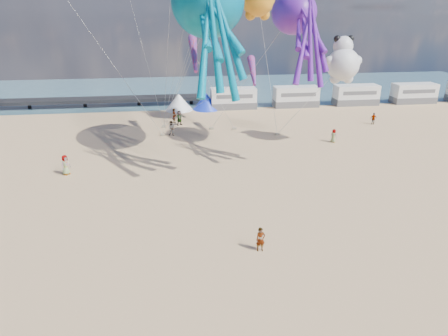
# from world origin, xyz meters

# --- Properties ---
(ground) EXTENTS (120.00, 120.00, 0.00)m
(ground) POSITION_xyz_m (0.00, 0.00, 0.00)
(ground) COLOR tan
(ground) RESTS_ON ground
(water) EXTENTS (120.00, 120.00, 0.00)m
(water) POSITION_xyz_m (0.00, 55.00, 0.02)
(water) COLOR #3B6171
(water) RESTS_ON ground
(pier) EXTENTS (60.00, 3.00, 0.50)m
(pier) POSITION_xyz_m (-28.00, 44.00, 1.00)
(pier) COLOR black
(pier) RESTS_ON ground
(motorhome_0) EXTENTS (6.60, 2.50, 3.00)m
(motorhome_0) POSITION_xyz_m (6.00, 40.00, 1.50)
(motorhome_0) COLOR silver
(motorhome_0) RESTS_ON ground
(motorhome_1) EXTENTS (6.60, 2.50, 3.00)m
(motorhome_1) POSITION_xyz_m (15.50, 40.00, 1.50)
(motorhome_1) COLOR silver
(motorhome_1) RESTS_ON ground
(motorhome_2) EXTENTS (6.60, 2.50, 3.00)m
(motorhome_2) POSITION_xyz_m (25.00, 40.00, 1.50)
(motorhome_2) COLOR silver
(motorhome_2) RESTS_ON ground
(motorhome_3) EXTENTS (6.60, 2.50, 3.00)m
(motorhome_3) POSITION_xyz_m (34.50, 40.00, 1.50)
(motorhome_3) COLOR silver
(motorhome_3) RESTS_ON ground
(tent_white) EXTENTS (4.00, 4.00, 2.40)m
(tent_white) POSITION_xyz_m (-2.00, 40.00, 1.20)
(tent_white) COLOR white
(tent_white) RESTS_ON ground
(tent_blue) EXTENTS (4.00, 4.00, 2.40)m
(tent_blue) POSITION_xyz_m (2.00, 40.00, 1.20)
(tent_blue) COLOR #1933CC
(tent_blue) RESTS_ON ground
(standing_person) EXTENTS (0.60, 0.42, 1.57)m
(standing_person) POSITION_xyz_m (1.95, 2.91, 0.79)
(standing_person) COLOR tan
(standing_person) RESTS_ON ground
(beachgoer_0) EXTENTS (0.62, 0.65, 1.50)m
(beachgoer_0) POSITION_xyz_m (14.56, 22.69, 0.75)
(beachgoer_0) COLOR #7F6659
(beachgoer_0) RESTS_ON ground
(beachgoer_1) EXTENTS (0.95, 0.72, 1.76)m
(beachgoer_1) POSITION_xyz_m (-3.16, 27.48, 0.88)
(beachgoer_1) COLOR #7F6659
(beachgoer_1) RESTS_ON ground
(beachgoer_3) EXTENTS (1.05, 0.72, 1.49)m
(beachgoer_3) POSITION_xyz_m (22.43, 29.04, 0.75)
(beachgoer_3) COLOR #7F6659
(beachgoer_3) RESTS_ON ground
(beachgoer_4) EXTENTS (1.19, 0.79, 1.88)m
(beachgoer_4) POSITION_xyz_m (-2.16, 31.91, 0.94)
(beachgoer_4) COLOR #7F6659
(beachgoer_4) RESTS_ON ground
(beachgoer_5) EXTENTS (1.40, 1.76, 1.87)m
(beachgoer_5) POSITION_xyz_m (-2.78, 33.17, 0.94)
(beachgoer_5) COLOR #7F6659
(beachgoer_5) RESTS_ON ground
(beachgoer_6) EXTENTS (0.76, 0.79, 1.83)m
(beachgoer_6) POSITION_xyz_m (-12.68, 17.04, 0.91)
(beachgoer_6) COLOR #7F6659
(beachgoer_6) RESTS_ON ground
(sandbag_a) EXTENTS (0.50, 0.35, 0.22)m
(sandbag_a) POSITION_xyz_m (-4.24, 27.63, 0.11)
(sandbag_a) COLOR gray
(sandbag_a) RESTS_ON ground
(sandbag_b) EXTENTS (0.50, 0.35, 0.22)m
(sandbag_b) POSITION_xyz_m (1.67, 29.53, 0.11)
(sandbag_b) COLOR gray
(sandbag_b) RESTS_ON ground
(sandbag_c) EXTENTS (0.50, 0.35, 0.22)m
(sandbag_c) POSITION_xyz_m (9.09, 26.11, 0.11)
(sandbag_c) COLOR gray
(sandbag_c) RESTS_ON ground
(sandbag_d) EXTENTS (0.50, 0.35, 0.22)m
(sandbag_d) POSITION_xyz_m (4.42, 28.99, 0.11)
(sandbag_d) COLOR gray
(sandbag_d) RESTS_ON ground
(sandbag_e) EXTENTS (0.50, 0.35, 0.22)m
(sandbag_e) POSITION_xyz_m (-4.16, 31.10, 0.11)
(sandbag_e) COLOR gray
(sandbag_e) RESTS_ON ground
(kite_octopus_teal) EXTENTS (9.20, 12.60, 13.24)m
(kite_octopus_teal) POSITION_xyz_m (0.60, 21.09, 14.50)
(kite_octopus_teal) COLOR #007190
(kite_octopus_purple) EXTENTS (4.87, 9.42, 10.33)m
(kite_octopus_purple) POSITION_xyz_m (8.64, 21.03, 13.49)
(kite_octopus_purple) COLOR #5F1B9B
(kite_panda) EXTENTS (4.97, 4.83, 5.56)m
(kite_panda) POSITION_xyz_m (14.29, 21.64, 8.60)
(kite_panda) COLOR silver
(windsock_mid) EXTENTS (1.08, 6.65, 6.64)m
(windsock_mid) POSITION_xyz_m (-0.41, 26.50, 9.32)
(windsock_mid) COLOR red
(windsock_right) EXTENTS (1.33, 4.90, 4.84)m
(windsock_right) POSITION_xyz_m (6.05, 26.60, 7.36)
(windsock_right) COLOR red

